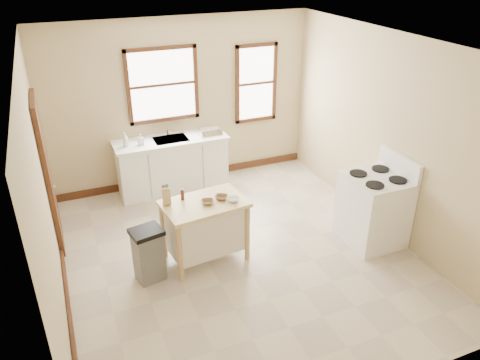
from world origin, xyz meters
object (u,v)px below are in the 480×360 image
at_px(kitchen_island, 205,231).
at_px(pepper_grinder, 182,195).
at_px(bowl_c, 234,199).
at_px(gas_stove, 374,201).
at_px(soap_bottle_a, 125,140).
at_px(knife_block, 166,197).
at_px(bowl_b, 221,198).
at_px(dish_rack, 210,132).
at_px(soap_bottle_b, 141,139).
at_px(bowl_a, 208,202).
at_px(trash_bin, 149,255).

xyz_separation_m(kitchen_island, pepper_grinder, (-0.23, 0.17, 0.50)).
bearing_deg(bowl_c, gas_stove, -10.42).
distance_m(soap_bottle_a, kitchen_island, 2.23).
bearing_deg(knife_block, soap_bottle_a, 101.59).
bearing_deg(bowl_b, dish_rack, 74.75).
bearing_deg(kitchen_island, soap_bottle_b, 93.84).
distance_m(pepper_grinder, bowl_c, 0.66).
bearing_deg(pepper_grinder, bowl_b, -20.19).
distance_m(dish_rack, knife_block, 2.25).
bearing_deg(bowl_c, bowl_a, 167.88).
bearing_deg(trash_bin, pepper_grinder, 17.83).
distance_m(pepper_grinder, trash_bin, 0.86).
height_order(pepper_grinder, bowl_c, pepper_grinder).
relative_size(knife_block, pepper_grinder, 1.33).
bearing_deg(knife_block, gas_stove, -6.13).
relative_size(knife_block, bowl_c, 1.37).
distance_m(kitchen_island, bowl_a, 0.45).
height_order(dish_rack, bowl_a, dish_rack).
bearing_deg(trash_bin, bowl_c, -9.95).
relative_size(soap_bottle_b, kitchen_island, 0.17).
relative_size(soap_bottle_b, trash_bin, 0.25).
relative_size(kitchen_island, pepper_grinder, 7.00).
distance_m(bowl_a, trash_bin, 0.97).
relative_size(pepper_grinder, bowl_b, 0.90).
distance_m(bowl_c, gas_stove, 1.99).
bearing_deg(soap_bottle_a, bowl_b, -84.10).
bearing_deg(pepper_grinder, gas_stove, -14.19).
bearing_deg(bowl_b, bowl_c, -42.14).
bearing_deg(trash_bin, kitchen_island, -1.13).
relative_size(soap_bottle_b, knife_block, 0.89).
relative_size(soap_bottle_a, bowl_a, 1.42).
height_order(soap_bottle_a, kitchen_island, soap_bottle_a).
relative_size(soap_bottle_b, gas_stove, 0.14).
bearing_deg(dish_rack, bowl_c, -98.81).
relative_size(kitchen_island, bowl_a, 6.46).
bearing_deg(soap_bottle_a, pepper_grinder, -95.07).
bearing_deg(dish_rack, kitchen_island, -108.71).
bearing_deg(kitchen_island, pepper_grinder, 137.24).
height_order(bowl_b, bowl_c, bowl_c).
height_order(soap_bottle_a, gas_stove, gas_stove).
bearing_deg(gas_stove, soap_bottle_b, 136.82).
xyz_separation_m(dish_rack, bowl_c, (-0.43, -2.14, -0.09)).
relative_size(soap_bottle_a, pepper_grinder, 1.54).
relative_size(bowl_a, trash_bin, 0.22).
relative_size(bowl_a, gas_stove, 0.13).
bearing_deg(bowl_b, soap_bottle_b, 106.58).
relative_size(dish_rack, kitchen_island, 0.36).
bearing_deg(soap_bottle_b, knife_block, -104.44).
distance_m(soap_bottle_b, trash_bin, 2.31).
height_order(knife_block, pepper_grinder, knife_block).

